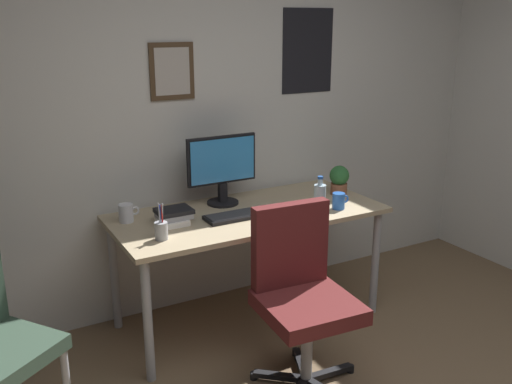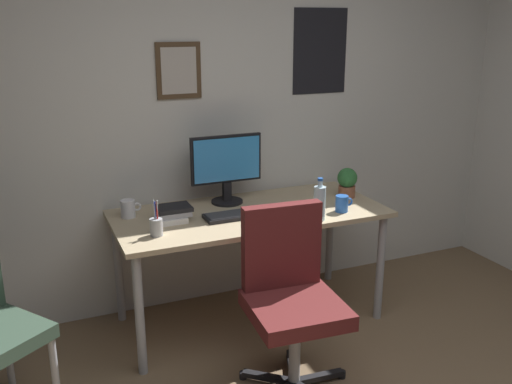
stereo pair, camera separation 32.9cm
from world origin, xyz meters
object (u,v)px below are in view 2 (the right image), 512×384
object	(u,v)px
monitor	(226,166)
coffee_mug_far	(342,204)
computer_mouse	(288,209)
book_stack_left	(173,213)
office_chair	(290,290)
water_bottle	(320,203)
coffee_mug_near	(128,209)
keyboard	(240,214)
potted_plant	(347,182)
pen_cup	(156,226)

from	to	relation	value
monitor	coffee_mug_far	bearing A→B (deg)	-37.26
computer_mouse	book_stack_left	bearing A→B (deg)	170.12
office_chair	book_stack_left	size ratio (longest dim) A/B	4.75
water_bottle	coffee_mug_near	size ratio (longest dim) A/B	2.07
office_chair	monitor	bearing A→B (deg)	90.41
keyboard	book_stack_left	distance (m)	0.39
potted_plant	book_stack_left	bearing A→B (deg)	179.83
computer_mouse	pen_cup	bearing A→B (deg)	-174.40
monitor	keyboard	xyz separation A→B (m)	(-0.02, -0.28, -0.23)
coffee_mug_near	potted_plant	world-z (taller)	potted_plant
book_stack_left	water_bottle	bearing A→B (deg)	-22.57
monitor	potted_plant	world-z (taller)	monitor
monitor	pen_cup	xyz separation A→B (m)	(-0.55, -0.39, -0.19)
keyboard	pen_cup	bearing A→B (deg)	-168.17
coffee_mug_near	coffee_mug_far	distance (m)	1.28
monitor	potted_plant	bearing A→B (deg)	-14.39
potted_plant	book_stack_left	world-z (taller)	potted_plant
book_stack_left	keyboard	bearing A→B (deg)	-13.15
coffee_mug_near	coffee_mug_far	size ratio (longest dim) A/B	1.06
pen_cup	book_stack_left	bearing A→B (deg)	53.98
computer_mouse	coffee_mug_near	size ratio (longest dim) A/B	0.90
office_chair	pen_cup	distance (m)	0.79
coffee_mug_far	water_bottle	bearing A→B (deg)	-159.09
coffee_mug_far	potted_plant	size ratio (longest dim) A/B	0.59
potted_plant	computer_mouse	bearing A→B (deg)	-166.63
pen_cup	office_chair	bearing A→B (deg)	-42.09
keyboard	office_chair	bearing A→B (deg)	-87.46
coffee_mug_far	book_stack_left	size ratio (longest dim) A/B	0.58
keyboard	pen_cup	world-z (taller)	pen_cup
office_chair	coffee_mug_near	size ratio (longest dim) A/B	7.78
keyboard	computer_mouse	bearing A→B (deg)	-5.61
keyboard	potted_plant	world-z (taller)	potted_plant
water_bottle	coffee_mug_far	world-z (taller)	water_bottle
computer_mouse	pen_cup	world-z (taller)	pen_cup
potted_plant	pen_cup	bearing A→B (deg)	-171.49
coffee_mug_far	potted_plant	bearing A→B (deg)	52.97
computer_mouse	pen_cup	distance (m)	0.83
computer_mouse	book_stack_left	xyz separation A→B (m)	(-0.68, 0.12, 0.03)
computer_mouse	potted_plant	size ratio (longest dim) A/B	0.56
coffee_mug_far	pen_cup	world-z (taller)	pen_cup
coffee_mug_far	pen_cup	xyz separation A→B (m)	(-1.13, 0.05, 0.00)
water_bottle	pen_cup	world-z (taller)	water_bottle
computer_mouse	coffee_mug_far	size ratio (longest dim) A/B	0.96
keyboard	book_stack_left	xyz separation A→B (m)	(-0.38, 0.09, 0.03)
coffee_mug_far	pen_cup	bearing A→B (deg)	177.55
monitor	computer_mouse	bearing A→B (deg)	-48.15
book_stack_left	pen_cup	bearing A→B (deg)	-126.02
coffee_mug_near	potted_plant	distance (m)	1.41
keyboard	pen_cup	distance (m)	0.54
monitor	computer_mouse	world-z (taller)	monitor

